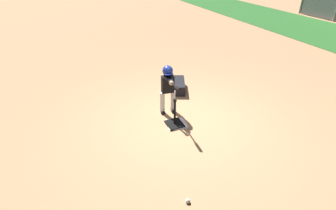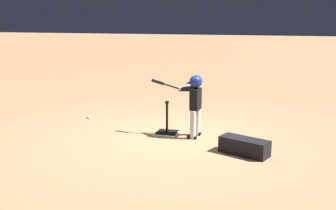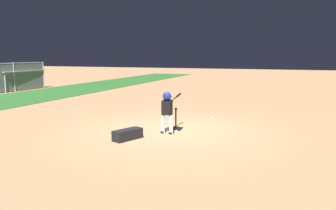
{
  "view_description": "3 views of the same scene",
  "coord_description": "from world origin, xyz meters",
  "px_view_note": "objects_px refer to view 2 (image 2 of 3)",
  "views": [
    {
      "loc": [
        4.63,
        -2.2,
        3.37
      ],
      "look_at": [
        0.14,
        -0.41,
        0.6
      ],
      "focal_mm": 28.0,
      "sensor_mm": 36.0,
      "label": 1
    },
    {
      "loc": [
        -2.04,
        7.05,
        2.29
      ],
      "look_at": [
        0.07,
        -0.27,
        0.58
      ],
      "focal_mm": 42.0,
      "sensor_mm": 36.0,
      "label": 2
    },
    {
      "loc": [
        -9.15,
        -3.45,
        2.25
      ],
      "look_at": [
        -0.54,
        -0.2,
        0.84
      ],
      "focal_mm": 35.0,
      "sensor_mm": 36.0,
      "label": 3
    }
  ],
  "objects_px": {
    "baseball": "(89,117)",
    "batting_tee": "(167,129)",
    "batter_child": "(194,98)",
    "equipment_bag": "(244,146)"
  },
  "relations": [
    {
      "from": "baseball",
      "to": "equipment_bag",
      "type": "xyz_separation_m",
      "value": [
        -3.67,
        1.46,
        0.1
      ]
    },
    {
      "from": "batter_child",
      "to": "equipment_bag",
      "type": "distance_m",
      "value": 1.43
    },
    {
      "from": "baseball",
      "to": "batting_tee",
      "type": "bearing_deg",
      "value": 162.43
    },
    {
      "from": "batting_tee",
      "to": "equipment_bag",
      "type": "height_order",
      "value": "batting_tee"
    },
    {
      "from": "batter_child",
      "to": "equipment_bag",
      "type": "xyz_separation_m",
      "value": [
        -1.05,
        0.75,
        -0.63
      ]
    },
    {
      "from": "batting_tee",
      "to": "equipment_bag",
      "type": "distance_m",
      "value": 1.79
    },
    {
      "from": "equipment_bag",
      "to": "baseball",
      "type": "bearing_deg",
      "value": 0.17
    },
    {
      "from": "batter_child",
      "to": "baseball",
      "type": "relative_size",
      "value": 16.44
    },
    {
      "from": "baseball",
      "to": "equipment_bag",
      "type": "distance_m",
      "value": 3.95
    },
    {
      "from": "batting_tee",
      "to": "baseball",
      "type": "relative_size",
      "value": 9.01
    }
  ]
}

